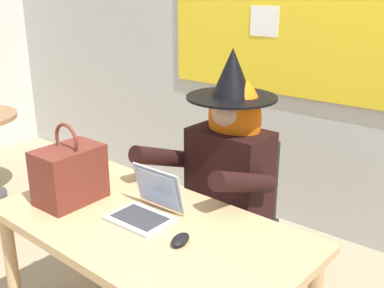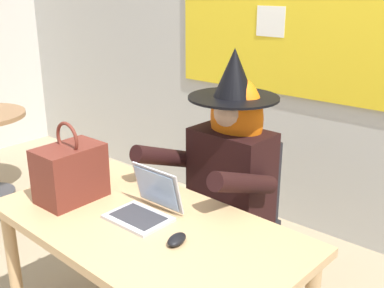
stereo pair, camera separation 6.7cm
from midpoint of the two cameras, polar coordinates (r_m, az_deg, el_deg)
name	(u,v)px [view 2 (the right image)]	position (r m, az deg, el deg)	size (l,w,h in m)	color
wall_back_bulletin	(335,30)	(3.16, 17.62, 13.02)	(6.78, 1.84, 2.77)	#B2B2AD
desk_main	(146,241)	(2.07, -4.63, -11.69)	(1.41, 0.80, 0.72)	tan
chair_at_desk	(237,208)	(2.65, 6.20, -7.69)	(0.43, 0.43, 0.89)	black
person_costumed	(224,167)	(2.45, 4.74, -2.84)	(0.60, 0.70, 1.38)	black
laptop	(146,206)	(2.06, -4.71, -7.52)	(0.27, 0.25, 0.21)	#B7B7BC
computer_mouse	(177,239)	(1.87, -0.82, -11.52)	(0.06, 0.10, 0.03)	black
handbag	(70,172)	(2.24, -13.74, -3.38)	(0.20, 0.30, 0.38)	maroon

